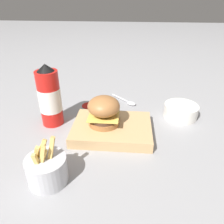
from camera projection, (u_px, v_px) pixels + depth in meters
ground_plane at (110, 132)px, 0.78m from camera, size 6.00×6.00×0.00m
serving_board at (112, 129)px, 0.77m from camera, size 0.27×0.20×0.04m
burger at (104, 111)px, 0.74m from camera, size 0.11×0.11×0.10m
ketchup_bottle at (50, 97)px, 0.78m from camera, size 0.08×0.08×0.23m
fries_basket at (47, 169)px, 0.57m from camera, size 0.11×0.11×0.13m
side_bowl at (181, 111)px, 0.86m from camera, size 0.13×0.13×0.05m
spoon at (129, 102)px, 0.97m from camera, size 0.12×0.11×0.01m
ketchup_puddle at (89, 105)px, 0.96m from camera, size 0.06×0.06×0.00m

